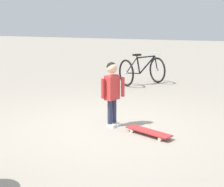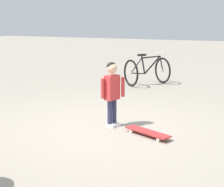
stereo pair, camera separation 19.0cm
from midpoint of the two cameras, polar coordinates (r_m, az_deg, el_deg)
The scene contains 4 objects.
ground_plane at distance 5.48m, azimuth -2.41°, elevation -5.90°, with size 50.00×50.00×0.00m, color #9E9384.
child_person at distance 5.42m, azimuth -1.00°, elevation 1.09°, with size 0.31×0.30×1.06m.
skateboard at distance 5.14m, azimuth 5.16°, elevation -6.49°, with size 0.45×0.78×0.07m.
bicycle_mid at distance 9.13m, azimuth 4.56°, elevation 3.90°, with size 1.28×1.21×0.85m.
Camera 1 is at (-4.70, -2.24, 1.71)m, focal length 53.84 mm.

